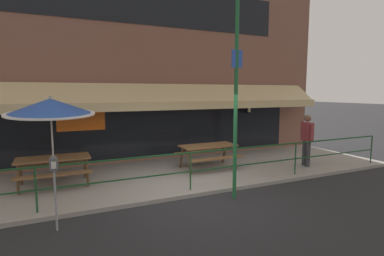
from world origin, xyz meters
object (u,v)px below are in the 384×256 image
street_sign_pole (236,101)px  parking_meter_near (54,170)px  picnic_table_left (54,163)px  pedestrian_walking (307,138)px  patio_umbrella_left (50,107)px  picnic_table_centre (208,150)px

street_sign_pole → parking_meter_near: bearing=-179.0°
picnic_table_left → pedestrian_walking: 7.74m
patio_umbrella_left → parking_meter_near: size_ratio=1.67×
picnic_table_centre → patio_umbrella_left: 4.76m
picnic_table_centre → parking_meter_near: 5.19m
patio_umbrella_left → pedestrian_walking: (7.64, -1.09, -1.12)m
picnic_table_centre → patio_umbrella_left: bearing=-180.0°
picnic_table_left → pedestrian_walking: size_ratio=1.05×
picnic_table_left → pedestrian_walking: bearing=-8.7°
pedestrian_walking → patio_umbrella_left: bearing=171.9°
patio_umbrella_left → street_sign_pole: 4.66m
picnic_table_left → picnic_table_centre: (4.53, -0.07, 0.00)m
picnic_table_centre → street_sign_pole: (-0.59, -2.48, 1.65)m
patio_umbrella_left → street_sign_pole: street_sign_pole is taller
picnic_table_centre → street_sign_pole: street_sign_pole is taller
picnic_table_centre → patio_umbrella_left: size_ratio=0.76×
picnic_table_left → picnic_table_centre: bearing=-0.9°
pedestrian_walking → street_sign_pole: bearing=-159.5°
picnic_table_centre → pedestrian_walking: pedestrian_walking is taller
pedestrian_walking → parking_meter_near: size_ratio=1.20×
street_sign_pole → picnic_table_left: bearing=147.1°
pedestrian_walking → street_sign_pole: 4.16m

